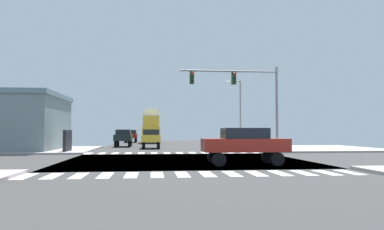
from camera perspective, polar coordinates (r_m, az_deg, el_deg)
ground at (r=22.31m, az=-1.13°, el=-6.96°), size 90.00×90.00×0.05m
sidewalk_corner_ne at (r=37.33m, az=17.49°, el=-4.88°), size 12.00×12.00×0.14m
sidewalk_corner_nw at (r=35.92m, az=-24.19°, el=-4.88°), size 12.00×12.00×0.14m
crosswalk_near at (r=15.05m, az=0.43°, el=-9.02°), size 13.50×2.00×0.01m
crosswalk_far at (r=29.55m, az=-2.88°, el=-5.79°), size 13.50×2.00×0.01m
traffic_signal_mast at (r=30.00m, az=7.33°, el=4.07°), size 7.91×0.55×6.88m
street_lamp at (r=40.65m, az=7.04°, el=1.28°), size 1.78×0.32×7.19m
sedan_nearside_1 at (r=60.27m, az=-6.27°, el=-3.02°), size 1.80×4.30×1.88m
sedan_farside_2 at (r=41.60m, az=-10.42°, el=-3.25°), size 1.80×4.30×1.88m
sedan_crossing_3 at (r=56.87m, az=-9.30°, el=-3.04°), size 1.80×4.30×1.88m
sedan_trailing_4 at (r=37.14m, az=-6.28°, el=-3.38°), size 1.80×4.30×1.88m
box_truck_middle_1 at (r=53.47m, az=-6.26°, el=-1.54°), size 2.40×7.20×4.85m
sedan_outer_5 at (r=19.26m, az=8.04°, el=-4.24°), size 4.30×1.80×1.88m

